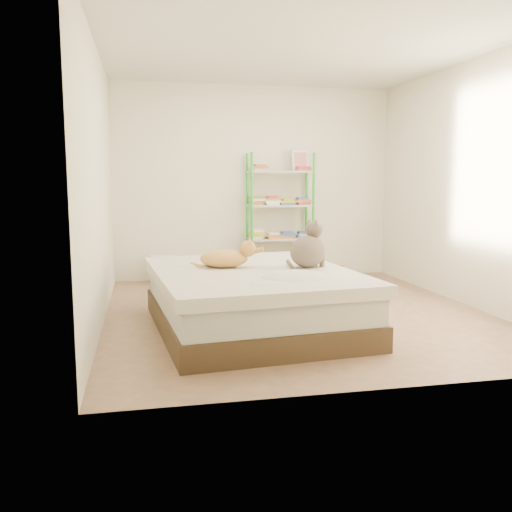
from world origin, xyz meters
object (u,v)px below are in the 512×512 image
object	(u,v)px
cardboard_box	(325,278)
orange_cat	(224,256)
bed	(252,299)
white_bin	(164,270)
shelf_unit	(280,216)
grey_cat	(308,244)

from	to	relation	value
cardboard_box	orange_cat	bearing A→B (deg)	-114.87
bed	white_bin	world-z (taller)	bed
shelf_unit	white_bin	distance (m)	1.71
shelf_unit	white_bin	bearing A→B (deg)	-177.32
bed	shelf_unit	xyz separation A→B (m)	(0.86, 2.36, 0.58)
bed	shelf_unit	bearing A→B (deg)	64.48
orange_cat	shelf_unit	bearing A→B (deg)	73.39
grey_cat	white_bin	world-z (taller)	grey_cat
bed	cardboard_box	xyz separation A→B (m)	(1.19, 1.45, -0.11)
bed	shelf_unit	size ratio (longest dim) A/B	1.31
orange_cat	grey_cat	size ratio (longest dim) A/B	1.21
orange_cat	white_bin	distance (m)	2.24
white_bin	orange_cat	bearing A→B (deg)	-77.49
grey_cat	cardboard_box	xyz separation A→B (m)	(0.67, 1.45, -0.60)
grey_cat	white_bin	distance (m)	2.66
bed	grey_cat	bearing A→B (deg)	-5.75
grey_cat	cardboard_box	world-z (taller)	grey_cat
shelf_unit	grey_cat	bearing A→B (deg)	-98.16
grey_cat	white_bin	xyz separation A→B (m)	(-1.23, 2.29, -0.57)
orange_cat	cardboard_box	distance (m)	1.99
orange_cat	grey_cat	distance (m)	0.78
bed	grey_cat	world-z (taller)	grey_cat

